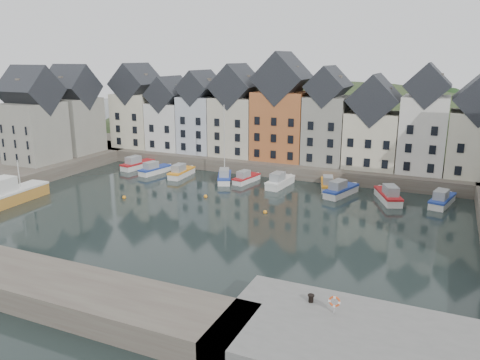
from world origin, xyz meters
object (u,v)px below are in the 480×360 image
Objects in this scene: boat_d at (224,177)px; mooring_bollard at (311,298)px; large_vessel at (7,195)px; boat_a at (137,164)px; life_ring_post at (335,302)px.

boat_d is 21.49× the size of mooring_bollard.
boat_d is at bearing 43.65° from large_vessel.
boat_d reaches higher than boat_a.
boat_d is (17.76, -1.65, 0.03)m from boat_a.
boat_d is 1.07× the size of large_vessel.
life_ring_post reaches higher than mooring_bollard.
boat_d reaches higher than large_vessel.
mooring_bollard is 0.43× the size of life_ring_post.
large_vessel is 46.00m from mooring_bollard.
boat_a is at bearing 139.61° from life_ring_post.
life_ring_post is at bearing -18.29° from large_vessel.
life_ring_post is at bearing -30.90° from boat_a.
boat_d reaches higher than mooring_bollard.
boat_d is 43.15m from life_ring_post.
boat_d is 41.37m from mooring_bollard.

